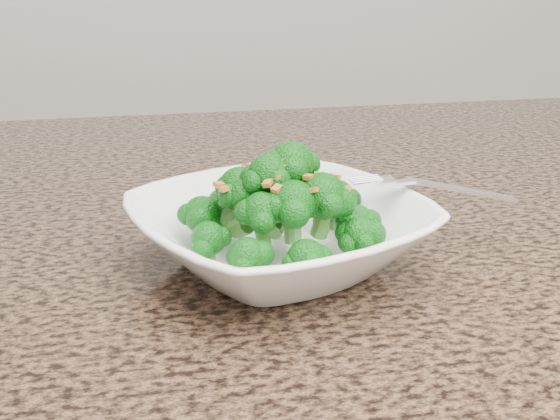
{
  "coord_description": "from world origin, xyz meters",
  "views": [
    {
      "loc": [
        -0.2,
        -0.33,
        1.15
      ],
      "look_at": [
        -0.09,
        0.19,
        0.95
      ],
      "focal_mm": 45.0,
      "sensor_mm": 36.0,
      "label": 1
    }
  ],
  "objects": [
    {
      "name": "bowl",
      "position": [
        -0.09,
        0.19,
        0.93
      ],
      "size": [
        0.3,
        0.3,
        0.06
      ],
      "primitive_type": "imported",
      "rotation": [
        0.0,
        0.0,
        0.38
      ],
      "color": "white",
      "rests_on": "granite_counter"
    },
    {
      "name": "broccoli_pile",
      "position": [
        -0.09,
        0.19,
        0.99
      ],
      "size": [
        0.21,
        0.21,
        0.06
      ],
      "primitive_type": null,
      "color": "#0B650D",
      "rests_on": "bowl"
    },
    {
      "name": "fork",
      "position": [
        0.02,
        0.21,
        0.96
      ],
      "size": [
        0.17,
        0.04,
        0.01
      ],
      "primitive_type": null,
      "rotation": [
        0.0,
        0.0,
        -0.11
      ],
      "color": "silver",
      "rests_on": "bowl"
    },
    {
      "name": "granite_counter",
      "position": [
        0.0,
        0.3,
        0.89
      ],
      "size": [
        1.64,
        1.04,
        0.03
      ],
      "primitive_type": "cube",
      "color": "brown",
      "rests_on": "cabinet"
    },
    {
      "name": "garlic_topping",
      "position": [
        -0.09,
        0.19,
        1.03
      ],
      "size": [
        0.12,
        0.12,
        0.01
      ],
      "primitive_type": null,
      "color": "#B9712D",
      "rests_on": "broccoli_pile"
    }
  ]
}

